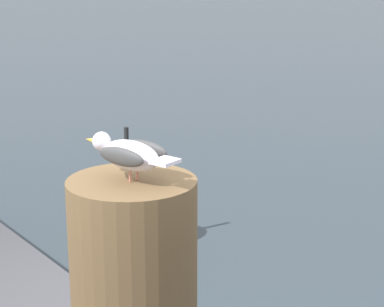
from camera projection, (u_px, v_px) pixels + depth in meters
The scene contains 2 objects.
seagull at pixel (129, 154), 2.24m from camera, with size 0.39×0.19×0.14m.
channel_buoy at pixel (128, 204), 7.40m from camera, with size 0.56×0.56×1.33m.
Camera 1 is at (2.53, -1.60, 2.96)m, focal length 64.16 mm.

